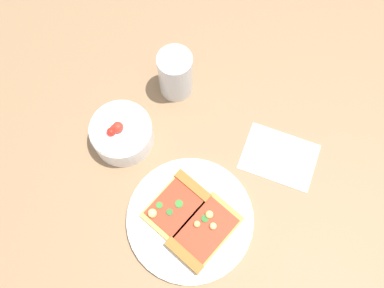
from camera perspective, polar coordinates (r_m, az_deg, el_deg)
name	(u,v)px	position (r m, az deg, el deg)	size (l,w,h in m)	color
ground_plane	(199,201)	(0.90, 0.98, -7.66)	(2.40, 2.40, 0.00)	#93704C
plate	(190,219)	(0.88, -0.27, -10.03)	(0.26, 0.26, 0.01)	white
pizza_slice_near	(201,236)	(0.86, 1.26, -12.15)	(0.15, 0.17, 0.02)	gold
pizza_slice_far	(178,202)	(0.87, -1.95, -7.80)	(0.14, 0.15, 0.02)	#E5B256
salad_bowl	(122,133)	(0.92, -9.37, 1.44)	(0.13, 0.13, 0.08)	white
soda_glass	(176,75)	(0.94, -2.21, 9.23)	(0.08, 0.08, 0.12)	silver
paper_napkin	(279,157)	(0.94, 11.60, -1.66)	(0.16, 0.11, 0.00)	white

